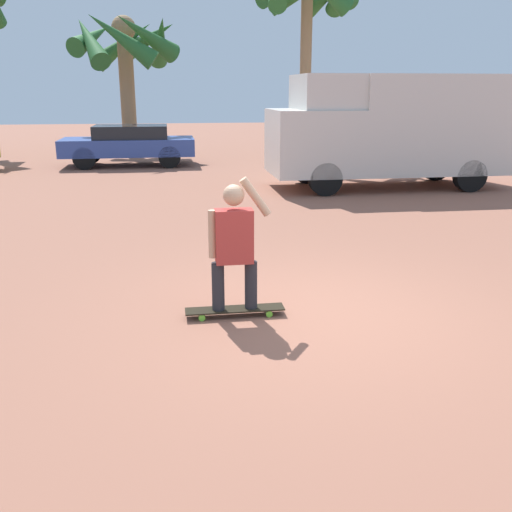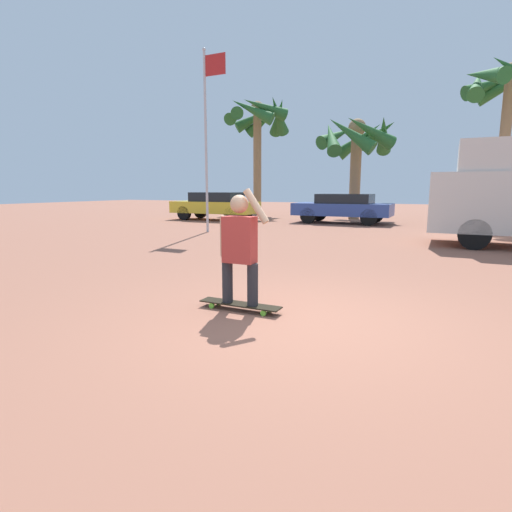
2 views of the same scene
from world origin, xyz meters
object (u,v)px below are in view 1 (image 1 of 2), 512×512
(person_skateboarder, at_px, (234,241))
(camper_van, at_px, (391,127))
(palm_tree_center_background, at_px, (126,45))
(skateboard, at_px, (235,310))
(parked_car_blue, at_px, (129,143))

(person_skateboarder, height_order, camper_van, camper_van)
(person_skateboarder, bearing_deg, palm_tree_center_background, 96.92)
(skateboard, bearing_deg, parked_car_blue, 98.10)
(skateboard, xyz_separation_m, parked_car_blue, (-1.97, 13.86, 0.67))
(person_skateboarder, height_order, palm_tree_center_background, palm_tree_center_background)
(skateboard, height_order, camper_van, camper_van)
(parked_car_blue, bearing_deg, palm_tree_center_background, 91.54)
(palm_tree_center_background, bearing_deg, parked_car_blue, -88.46)
(skateboard, bearing_deg, person_skateboarder, 180.00)
(palm_tree_center_background, bearing_deg, camper_van, -50.72)
(person_skateboarder, relative_size, camper_van, 0.25)
(skateboard, distance_m, person_skateboarder, 0.80)
(person_skateboarder, xyz_separation_m, parked_car_blue, (-1.97, 13.86, -0.14))
(camper_van, height_order, parked_car_blue, camper_van)
(skateboard, relative_size, camper_van, 0.19)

